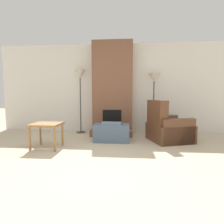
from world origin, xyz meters
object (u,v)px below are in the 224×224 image
Objects in this scene: armchair at (167,129)px; floor_lamp_left at (80,79)px; side_table at (47,127)px; ottoman at (112,132)px; floor_lamp_right at (154,82)px.

armchair is 2.74m from floor_lamp_left.
armchair is 1.86× the size of side_table.
ottoman is 1.90m from floor_lamp_right.
side_table is 1.95m from floor_lamp_left.
ottoman is 0.49× the size of floor_lamp_right.
floor_lamp_left is (0.30, 1.56, 1.13)m from side_table.
floor_lamp_left reaches higher than ottoman.
ottoman is at bearing -140.54° from floor_lamp_right.
floor_lamp_right is at bearing 0.00° from floor_lamp_left.
floor_lamp_left is (-2.29, 0.78, 1.27)m from armchair.
armchair reaches higher than side_table.
floor_lamp_left reaches higher than armchair.
armchair is at bearing -75.70° from floor_lamp_right.
floor_lamp_right is at bearing -2.64° from armchair.
armchair is 1.42m from floor_lamp_right.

